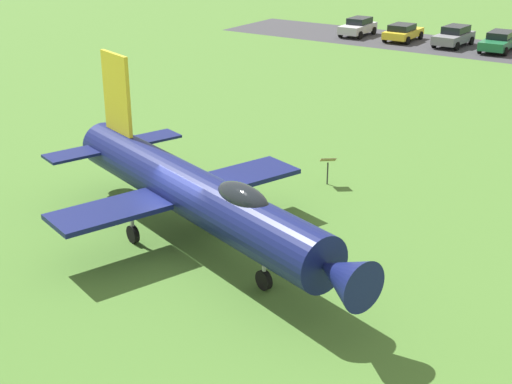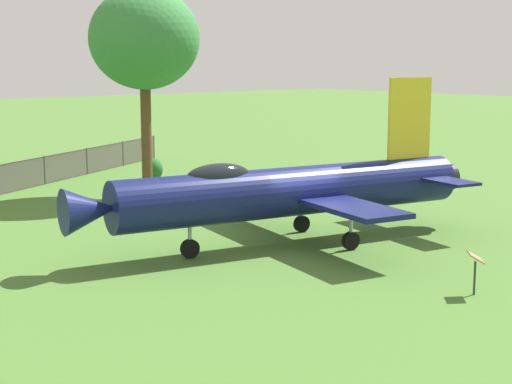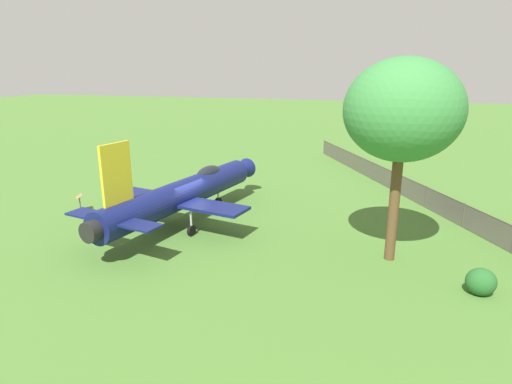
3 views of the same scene
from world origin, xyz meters
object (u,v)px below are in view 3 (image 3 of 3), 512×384
object	(u,v)px
shade_tree	(403,111)
shrub_near_fence	(481,282)
display_jet	(186,192)
info_plaque	(79,199)

from	to	relation	value
shade_tree	shrub_near_fence	xyz separation A→B (m)	(-2.50, -3.47, -6.42)
shade_tree	display_jet	bearing A→B (deg)	80.34
shrub_near_fence	info_plaque	world-z (taller)	info_plaque
display_jet	info_plaque	bearing A→B (deg)	102.87
display_jet	shade_tree	bearing A→B (deg)	-87.87
display_jet	info_plaque	xyz separation A→B (m)	(-0.14, 7.28, -1.00)
display_jet	shrub_near_fence	xyz separation A→B (m)	(-4.45, -14.92, -1.29)
display_jet	shade_tree	distance (m)	12.69
shade_tree	info_plaque	bearing A→B (deg)	84.48
info_plaque	shrub_near_fence	bearing A→B (deg)	-100.99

